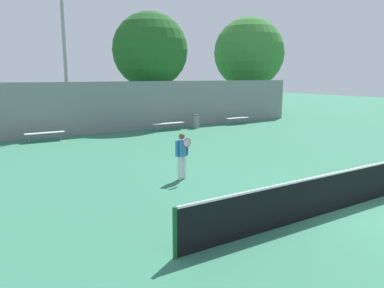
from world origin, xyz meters
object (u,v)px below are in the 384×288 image
at_px(tennis_net, 349,188).
at_px(bench_adjacent_court, 45,133).
at_px(tree_green_tall, 150,50).
at_px(tree_dark_dense, 249,53).
at_px(tennis_player, 182,154).
at_px(light_pole_center_back, 62,9).
at_px(bench_courtside_near, 168,124).
at_px(trash_bin, 195,121).
at_px(bench_by_gate, 237,118).

relative_size(tennis_net, bench_adjacent_court, 5.35).
xyz_separation_m(tree_green_tall, tree_dark_dense, (10.56, 1.47, 0.21)).
bearing_deg(tennis_player, light_pole_center_back, 86.25).
height_order(tennis_player, bench_courtside_near, tennis_player).
bearing_deg(tennis_player, tree_dark_dense, 37.45).
bearing_deg(tree_dark_dense, bench_courtside_near, -154.84).
bearing_deg(trash_bin, bench_adjacent_court, -179.95).
bearing_deg(bench_courtside_near, bench_by_gate, 0.00).
bearing_deg(light_pole_center_back, tennis_net, -80.62).
xyz_separation_m(tennis_player, light_pole_center_back, (-0.51, 12.53, 6.37)).
height_order(tennis_player, bench_adjacent_court, tennis_player).
distance_m(bench_by_gate, tree_green_tall, 7.94).
distance_m(tennis_net, trash_bin, 15.90).
relative_size(tennis_player, trash_bin, 1.71).
distance_m(tennis_net, bench_courtside_near, 15.37).
relative_size(bench_by_gate, tree_green_tall, 0.23).
bearing_deg(light_pole_center_back, trash_bin, -15.61).
relative_size(bench_courtside_near, tree_dark_dense, 0.25).
bearing_deg(bench_adjacent_court, tree_green_tall, 24.75).
bearing_deg(tree_green_tall, bench_by_gate, -37.08).
bearing_deg(tennis_player, trash_bin, 48.73).
bearing_deg(tennis_player, bench_by_gate, 37.34).
bearing_deg(tree_dark_dense, trash_bin, -150.06).
relative_size(light_pole_center_back, tree_green_tall, 1.51).
relative_size(tennis_net, tree_green_tall, 1.36).
xyz_separation_m(tennis_player, bench_adjacent_court, (-2.36, 10.34, -0.44)).
xyz_separation_m(light_pole_center_back, tree_green_tall, (6.41, 1.62, -2.01)).
height_order(bench_adjacent_court, light_pole_center_back, light_pole_center_back).
distance_m(bench_courtside_near, trash_bin, 2.09).
relative_size(bench_by_gate, tree_dark_dense, 0.22).
bearing_deg(tennis_net, tennis_player, 116.28).
xyz_separation_m(bench_by_gate, light_pole_center_back, (-11.45, 2.19, 6.82)).
bearing_deg(trash_bin, tree_green_tall, 110.29).
xyz_separation_m(bench_by_gate, trash_bin, (-3.63, 0.01, 0.02)).
bearing_deg(tree_dark_dense, bench_adjacent_court, -164.32).
bearing_deg(tree_green_tall, tennis_net, -100.63).
xyz_separation_m(tennis_net, bench_by_gate, (8.59, 15.10, -0.09)).
xyz_separation_m(tennis_player, tree_green_tall, (5.90, 14.15, 4.36)).
xyz_separation_m(bench_courtside_near, bench_by_gate, (5.72, 0.00, -0.00)).
height_order(bench_adjacent_court, tree_green_tall, tree_green_tall).
relative_size(tree_green_tall, tree_dark_dense, 0.92).
xyz_separation_m(tennis_net, tree_dark_dense, (14.11, 20.39, 4.93)).
distance_m(tennis_player, tree_green_tall, 15.94).
height_order(tennis_net, bench_adjacent_court, tennis_net).
distance_m(bench_by_gate, trash_bin, 3.63).
distance_m(tennis_net, light_pole_center_back, 18.78).
height_order(bench_by_gate, tree_dark_dense, tree_dark_dense).
bearing_deg(tree_green_tall, bench_adjacent_court, -155.25).
height_order(bench_courtside_near, tree_green_tall, tree_green_tall).
distance_m(bench_by_gate, light_pole_center_back, 13.50).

